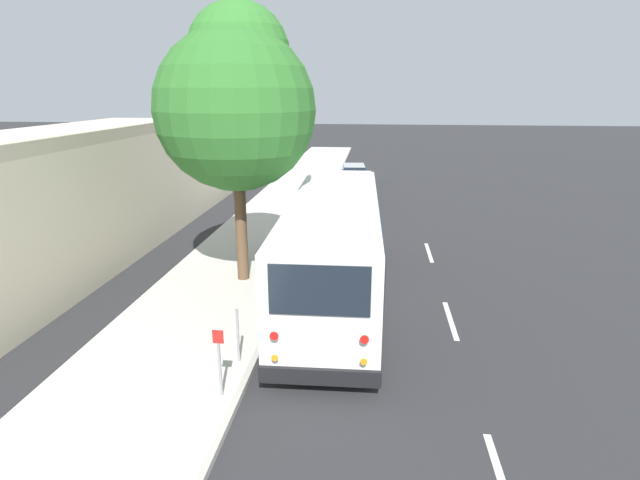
% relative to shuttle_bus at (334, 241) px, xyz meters
% --- Properties ---
extents(ground_plane, '(160.00, 160.00, 0.00)m').
position_rel_shuttle_bus_xyz_m(ground_plane, '(0.03, -0.46, -1.76)').
color(ground_plane, '#28282B').
extents(sidewalk_slab, '(80.00, 4.18, 0.15)m').
position_rel_shuttle_bus_xyz_m(sidewalk_slab, '(0.03, 3.65, -1.69)').
color(sidewalk_slab, beige).
rests_on(sidewalk_slab, ground).
extents(curb_strip, '(80.00, 0.14, 0.15)m').
position_rel_shuttle_bus_xyz_m(curb_strip, '(0.03, 1.49, -1.69)').
color(curb_strip, '#AAA69D').
rests_on(curb_strip, ground).
extents(shuttle_bus, '(10.77, 3.01, 3.29)m').
position_rel_shuttle_bus_xyz_m(shuttle_bus, '(0.00, 0.00, 0.00)').
color(shuttle_bus, white).
rests_on(shuttle_bus, ground).
extents(parked_sedan_gray, '(4.78, 2.06, 1.30)m').
position_rel_shuttle_bus_xyz_m(parked_sedan_gray, '(12.70, 0.28, -1.16)').
color(parked_sedan_gray, slate).
rests_on(parked_sedan_gray, ground).
extents(parked_sedan_silver, '(4.79, 2.01, 1.28)m').
position_rel_shuttle_bus_xyz_m(parked_sedan_silver, '(19.34, 0.25, -1.17)').
color(parked_sedan_silver, '#A8AAAF').
rests_on(parked_sedan_silver, ground).
extents(street_tree, '(4.84, 4.84, 8.52)m').
position_rel_shuttle_bus_xyz_m(street_tree, '(0.92, 3.05, 4.09)').
color(street_tree, brown).
rests_on(street_tree, sidewalk_slab).
extents(sign_post_near, '(0.06, 0.22, 1.46)m').
position_rel_shuttle_bus_xyz_m(sign_post_near, '(-5.68, 1.81, -0.86)').
color(sign_post_near, gray).
rests_on(sign_post_near, sidewalk_slab).
extents(sign_post_far, '(0.06, 0.06, 1.29)m').
position_rel_shuttle_bus_xyz_m(sign_post_far, '(-4.32, 1.81, -0.97)').
color(sign_post_far, gray).
rests_on(sign_post_far, sidewalk_slab).
extents(fire_hydrant, '(0.22, 0.22, 0.81)m').
position_rel_shuttle_bus_xyz_m(fire_hydrant, '(8.25, 2.09, -1.21)').
color(fire_hydrant, '#99999E').
rests_on(fire_hydrant, sidewalk_slab).
extents(building_backdrop, '(25.07, 7.20, 4.86)m').
position_rel_shuttle_bus_xyz_m(building_backdrop, '(2.85, 11.14, 0.48)').
color(building_backdrop, beige).
rests_on(building_backdrop, ground).
extents(lane_stripe_mid, '(2.40, 0.14, 0.01)m').
position_rel_shuttle_bus_xyz_m(lane_stripe_mid, '(-1.34, -3.35, -1.76)').
color(lane_stripe_mid, silver).
rests_on(lane_stripe_mid, ground).
extents(lane_stripe_ahead, '(2.40, 0.14, 0.01)m').
position_rel_shuttle_bus_xyz_m(lane_stripe_ahead, '(4.66, -3.35, -1.76)').
color(lane_stripe_ahead, silver).
rests_on(lane_stripe_ahead, ground).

